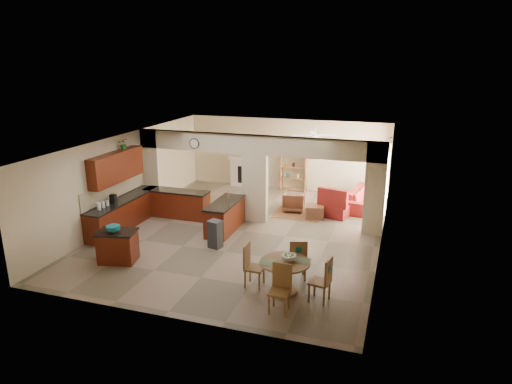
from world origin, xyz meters
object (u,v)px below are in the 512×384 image
(dining_table, at_px, (285,272))
(armchair, at_px, (294,201))
(sofa, at_px, (366,198))
(kitchen_island, at_px, (118,246))

(dining_table, bearing_deg, armchair, 101.52)
(dining_table, xyz_separation_m, sofa, (1.19, 6.75, -0.17))
(sofa, distance_m, armchair, 2.58)
(dining_table, distance_m, armchair, 5.77)
(sofa, xyz_separation_m, armchair, (-2.34, -1.09, -0.00))
(sofa, bearing_deg, kitchen_island, 146.71)
(dining_table, relative_size, armchair, 1.52)
(kitchen_island, relative_size, dining_table, 0.96)
(dining_table, relative_size, sofa, 0.48)
(kitchen_island, bearing_deg, sofa, 35.79)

